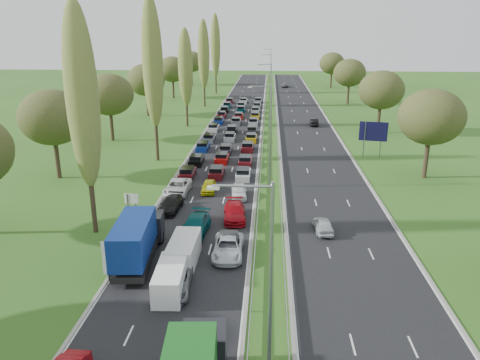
# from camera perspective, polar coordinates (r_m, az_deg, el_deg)

# --- Properties ---
(ground) EXTENTS (260.00, 260.00, 0.00)m
(ground) POSITION_cam_1_polar(r_m,az_deg,el_deg) (91.50, 3.68, 6.57)
(ground) COLOR #2C551A
(ground) RESTS_ON ground
(near_carriageway) EXTENTS (10.50, 215.00, 0.04)m
(near_carriageway) POSITION_cam_1_polar(r_m,az_deg,el_deg) (94.18, -0.46, 6.93)
(near_carriageway) COLOR black
(near_carriageway) RESTS_ON ground
(far_carriageway) EXTENTS (10.50, 215.00, 0.04)m
(far_carriageway) POSITION_cam_1_polar(r_m,az_deg,el_deg) (94.21, 7.82, 6.77)
(far_carriageway) COLOR black
(far_carriageway) RESTS_ON ground
(central_reservation) EXTENTS (2.36, 215.00, 0.32)m
(central_reservation) POSITION_cam_1_polar(r_m,az_deg,el_deg) (93.85, 3.69, 7.20)
(central_reservation) COLOR gray
(central_reservation) RESTS_ON ground
(lamp_columns) EXTENTS (0.18, 140.18, 12.00)m
(lamp_columns) POSITION_cam_1_polar(r_m,az_deg,el_deg) (88.54, 3.75, 10.13)
(lamp_columns) COLOR gray
(lamp_columns) RESTS_ON ground
(poplar_row) EXTENTS (2.80, 127.80, 22.44)m
(poplar_row) POSITION_cam_1_polar(r_m,az_deg,el_deg) (79.69, -8.08, 13.76)
(poplar_row) COLOR #2D2116
(poplar_row) RESTS_ON ground
(woodland_left) EXTENTS (8.00, 166.00, 11.10)m
(woodland_left) POSITION_cam_1_polar(r_m,az_deg,el_deg) (77.67, -16.47, 9.63)
(woodland_left) COLOR #2D2116
(woodland_left) RESTS_ON ground
(woodland_right) EXTENTS (8.00, 153.00, 11.10)m
(woodland_right) POSITION_cam_1_polar(r_m,az_deg,el_deg) (79.56, 18.17, 9.65)
(woodland_right) COLOR #2D2116
(woodland_right) RESTS_ON ground
(traffic_queue_fill) EXTENTS (9.05, 68.16, 0.80)m
(traffic_queue_fill) POSITION_cam_1_polar(r_m,az_deg,el_deg) (89.32, -0.69, 6.62)
(traffic_queue_fill) COLOR #590F14
(traffic_queue_fill) RESTS_ON ground
(near_car_2) EXTENTS (2.71, 5.57, 1.53)m
(near_car_2) POSITION_cam_1_polar(r_m,az_deg,el_deg) (53.52, -7.60, -0.86)
(near_car_2) COLOR silver
(near_car_2) RESTS_ON near_carriageway
(near_car_3) EXTENTS (2.22, 4.79, 1.36)m
(near_car_3) POSITION_cam_1_polar(r_m,az_deg,el_deg) (48.58, -8.46, -2.97)
(near_car_3) COLOR black
(near_car_3) RESTS_ON near_carriageway
(near_car_6) EXTENTS (2.64, 5.14, 1.39)m
(near_car_6) POSITION_cam_1_polar(r_m,az_deg,el_deg) (34.24, -8.00, -12.26)
(near_car_6) COLOR slate
(near_car_6) RESTS_ON near_carriageway
(near_car_7) EXTENTS (2.57, 5.57, 1.58)m
(near_car_7) POSITION_cam_1_polar(r_m,az_deg,el_deg) (42.93, -5.48, -5.55)
(near_car_7) COLOR #054D50
(near_car_7) RESTS_ON near_carriageway
(near_car_8) EXTENTS (1.63, 3.85, 1.30)m
(near_car_8) POSITION_cam_1_polar(r_m,az_deg,el_deg) (53.71, -3.83, -0.80)
(near_car_8) COLOR #AAA80B
(near_car_8) RESTS_ON near_carriageway
(near_car_9) EXTENTS (1.86, 4.54, 1.46)m
(near_car_9) POSITION_cam_1_polar(r_m,az_deg,el_deg) (39.45, -1.35, -7.75)
(near_car_9) COLOR black
(near_car_9) RESTS_ON near_carriageway
(near_car_10) EXTENTS (2.53, 5.32, 1.47)m
(near_car_10) POSITION_cam_1_polar(r_m,az_deg,el_deg) (38.82, -1.46, -8.19)
(near_car_10) COLOR silver
(near_car_10) RESTS_ON near_carriageway
(near_car_11) EXTENTS (2.53, 5.31, 1.49)m
(near_car_11) POSITION_cam_1_polar(r_m,az_deg,el_deg) (45.94, -0.67, -3.92)
(near_car_11) COLOR #A80A14
(near_car_11) RESTS_ON near_carriageway
(near_car_12) EXTENTS (1.95, 4.20, 1.39)m
(near_car_12) POSITION_cam_1_polar(r_m,az_deg,el_deg) (51.87, -0.12, -1.38)
(near_car_12) COLOR white
(near_car_12) RESTS_ON near_carriageway
(far_car_0) EXTENTS (1.77, 3.97, 1.33)m
(far_car_0) POSITION_cam_1_polar(r_m,az_deg,el_deg) (43.88, 10.11, -5.40)
(far_car_0) COLOR silver
(far_car_0) RESTS_ON far_carriageway
(far_car_1) EXTENTS (1.53, 4.19, 1.37)m
(far_car_1) POSITION_cam_1_polar(r_m,az_deg,el_deg) (92.92, 9.03, 7.01)
(far_car_1) COLOR black
(far_car_1) RESTS_ON far_carriageway
(far_car_2) EXTENTS (2.30, 4.83, 1.33)m
(far_car_2) POSITION_cam_1_polar(r_m,az_deg,el_deg) (156.25, 5.51, 11.45)
(far_car_2) COLOR slate
(far_car_2) RESTS_ON far_carriageway
(blue_lorry) EXTENTS (2.51, 9.05, 3.82)m
(blue_lorry) POSITION_cam_1_polar(r_m,az_deg,el_deg) (38.23, -12.42, -7.03)
(blue_lorry) COLOR black
(blue_lorry) RESTS_ON near_carriageway
(white_van_front) EXTENTS (1.95, 4.96, 2.00)m
(white_van_front) POSITION_cam_1_polar(r_m,az_deg,el_deg) (34.18, -8.39, -11.74)
(white_van_front) COLOR white
(white_van_front) RESTS_ON near_carriageway
(white_van_rear) EXTENTS (2.06, 5.26, 2.12)m
(white_van_rear) POSITION_cam_1_polar(r_m,az_deg,el_deg) (37.82, -6.81, -8.50)
(white_van_rear) COLOR silver
(white_van_rear) RESTS_ON near_carriageway
(info_sign) EXTENTS (1.50, 0.29, 2.10)m
(info_sign) POSITION_cam_1_polar(r_m,az_deg,el_deg) (48.38, -13.09, -2.49)
(info_sign) COLOR gray
(info_sign) RESTS_ON ground
(direction_sign) EXTENTS (3.94, 0.92, 5.20)m
(direction_sign) POSITION_cam_1_polar(r_m,az_deg,el_deg) (70.66, 15.93, 5.53)
(direction_sign) COLOR gray
(direction_sign) RESTS_ON ground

